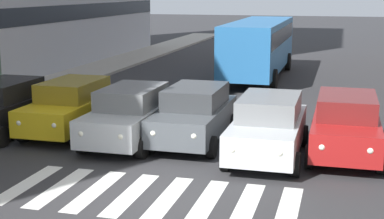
# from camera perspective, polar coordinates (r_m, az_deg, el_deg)

# --- Properties ---
(ground_plane) EXTENTS (180.00, 180.00, 0.00)m
(ground_plane) POSITION_cam_1_polar(r_m,az_deg,el_deg) (12.91, -4.39, -8.86)
(ground_plane) COLOR #2D2D30
(crosswalk_markings) EXTENTS (6.75, 2.80, 0.01)m
(crosswalk_markings) POSITION_cam_1_polar(r_m,az_deg,el_deg) (12.91, -4.39, -8.84)
(crosswalk_markings) COLOR silver
(crosswalk_markings) RESTS_ON ground_plane
(car_1) EXTENTS (2.02, 4.44, 1.72)m
(car_1) POSITION_cam_1_polar(r_m,az_deg,el_deg) (16.32, 15.51, -1.51)
(car_1) COLOR maroon
(car_1) RESTS_ON ground_plane
(car_2) EXTENTS (2.02, 4.44, 1.72)m
(car_2) POSITION_cam_1_polar(r_m,az_deg,el_deg) (15.66, 7.84, -1.74)
(car_2) COLOR #B2B7BC
(car_2) RESTS_ON ground_plane
(car_3) EXTENTS (2.02, 4.44, 1.72)m
(car_3) POSITION_cam_1_polar(r_m,az_deg,el_deg) (17.05, 0.26, -0.47)
(car_3) COLOR #474C51
(car_3) RESTS_ON ground_plane
(car_4) EXTENTS (2.02, 4.44, 1.72)m
(car_4) POSITION_cam_1_polar(r_m,az_deg,el_deg) (17.11, -6.29, -0.51)
(car_4) COLOR #B2B7BC
(car_4) RESTS_ON ground_plane
(car_5) EXTENTS (2.02, 4.44, 1.72)m
(car_5) POSITION_cam_1_polar(r_m,az_deg,el_deg) (18.65, -12.22, 0.35)
(car_5) COLOR gold
(car_5) RESTS_ON ground_plane
(car_6) EXTENTS (2.02, 4.44, 1.72)m
(car_6) POSITION_cam_1_polar(r_m,az_deg,el_deg) (19.14, -18.87, 0.27)
(car_6) COLOR black
(car_6) RESTS_ON ground_plane
(bus_behind_traffic) EXTENTS (2.78, 10.50, 3.00)m
(bus_behind_traffic) POSITION_cam_1_polar(r_m,az_deg,el_deg) (29.87, 6.92, 6.82)
(bus_behind_traffic) COLOR #286BAD
(bus_behind_traffic) RESTS_ON ground_plane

